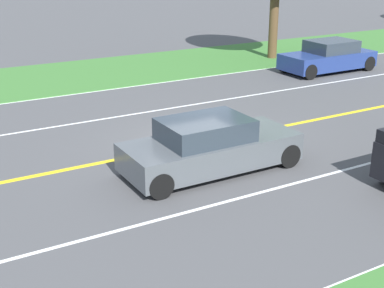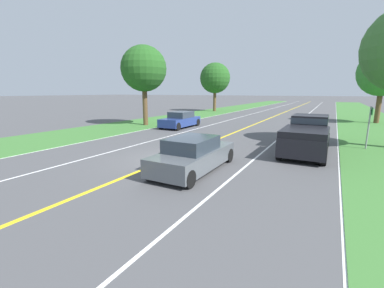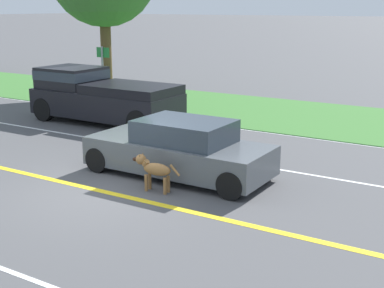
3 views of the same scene
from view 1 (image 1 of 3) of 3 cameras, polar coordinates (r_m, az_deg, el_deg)
name	(u,v)px [view 1 (image 1 of 3)]	position (r m, az deg, el deg)	size (l,w,h in m)	color
ground_plane	(200,143)	(15.19, 0.85, 0.11)	(400.00, 400.00, 0.00)	#4C4C4F
centre_divider_line	(200,143)	(15.19, 0.85, 0.13)	(0.18, 160.00, 0.01)	yellow
lane_edge_line_left	(108,90)	(21.24, -8.91, 5.76)	(0.14, 160.00, 0.01)	white
lane_dash_same_dir	(277,188)	(12.54, 9.08, -4.65)	(0.10, 160.00, 0.01)	white
lane_dash_oncoming	(147,112)	(18.12, -4.83, 3.43)	(0.10, 160.00, 0.01)	white
grass_verge_left	(83,74)	(23.98, -11.57, 7.29)	(6.00, 160.00, 0.03)	#3D7533
ego_car	(210,147)	(13.11, 1.90, -0.28)	(1.80, 4.41, 1.36)	#51565B
dog	(182,138)	(14.09, -1.06, 0.66)	(0.29, 1.18, 0.81)	olive
oncoming_car	(328,57)	(24.81, 14.33, 8.98)	(1.85, 4.30, 1.38)	navy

